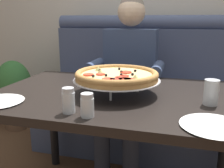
# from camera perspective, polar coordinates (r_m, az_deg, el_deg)

# --- Properties ---
(booth_bench) EXTENTS (1.76, 0.78, 1.13)m
(booth_bench) POSITION_cam_1_polar(r_m,az_deg,el_deg) (2.24, 7.12, -3.68)
(booth_bench) COLOR #424C6B
(booth_bench) RESTS_ON ground_plane
(dining_table) EXTENTS (1.33, 0.85, 0.72)m
(dining_table) POSITION_cam_1_polar(r_m,az_deg,el_deg) (1.33, 1.80, -5.59)
(dining_table) COLOR black
(dining_table) RESTS_ON ground_plane
(diner_main) EXTENTS (0.54, 0.64, 1.27)m
(diner_main) POSITION_cam_1_polar(r_m,az_deg,el_deg) (1.92, 3.70, 2.94)
(diner_main) COLOR #2D3342
(diner_main) RESTS_ON ground_plane
(pizza) EXTENTS (0.44, 0.44, 0.13)m
(pizza) POSITION_cam_1_polar(r_m,az_deg,el_deg) (1.27, 1.05, 1.85)
(pizza) COLOR silver
(pizza) RESTS_ON dining_table
(shaker_oregano) EXTENTS (0.05, 0.05, 0.11)m
(shaker_oregano) POSITION_cam_1_polar(r_m,az_deg,el_deg) (1.04, -9.84, -4.12)
(shaker_oregano) COLOR white
(shaker_oregano) RESTS_ON dining_table
(shaker_parmesan) EXTENTS (0.05, 0.05, 0.10)m
(shaker_parmesan) POSITION_cam_1_polar(r_m,az_deg,el_deg) (0.99, -5.64, -5.20)
(shaker_parmesan) COLOR white
(shaker_parmesan) RESTS_ON dining_table
(plate_near_right) EXTENTS (0.24, 0.24, 0.02)m
(plate_near_right) POSITION_cam_1_polar(r_m,az_deg,el_deg) (0.98, 22.13, -8.45)
(plate_near_right) COLOR white
(plate_near_right) RESTS_ON dining_table
(drinking_glass) EXTENTS (0.07, 0.07, 0.12)m
(drinking_glass) POSITION_cam_1_polar(r_m,az_deg,el_deg) (1.20, 21.57, -2.08)
(drinking_glass) COLOR silver
(drinking_glass) RESTS_ON dining_table
(potted_plant) EXTENTS (0.36, 0.36, 0.70)m
(potted_plant) POSITION_cam_1_polar(r_m,az_deg,el_deg) (2.72, -21.32, -1.55)
(potted_plant) COLOR brown
(potted_plant) RESTS_ON ground_plane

